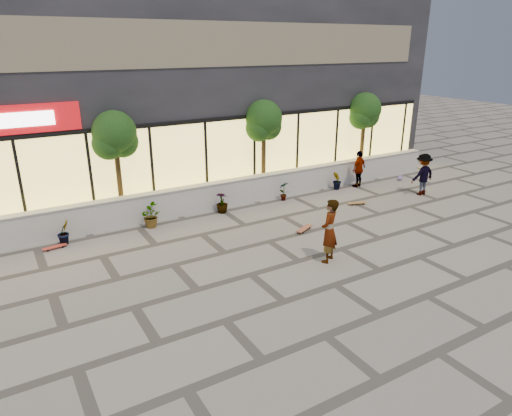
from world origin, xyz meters
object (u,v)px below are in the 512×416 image
tree_east (365,113)px  skater_right_near (359,169)px  skater_right_far (423,174)px  tree_midwest (115,138)px  skateboard_center (304,228)px  skateboard_left (55,247)px  skater_center (329,231)px  tree_mideast (264,123)px  skateboard_right_near (357,203)px  skateboard_right_far (400,178)px

tree_east → skater_right_near: size_ratio=2.40×
skater_right_far → tree_midwest: bearing=-15.7°
skateboard_center → skateboard_left: bearing=134.5°
skater_center → skateboard_left: (-6.79, 4.98, -0.88)m
tree_midwest → tree_mideast: 6.00m
skater_right_near → skater_center: bearing=24.9°
skateboard_center → skateboard_right_near: 3.56m
skater_right_far → skateboard_center: 6.68m
skateboard_right_far → skateboard_left: bearing=142.1°
tree_midwest → skater_right_near: tree_midwest is taller
skateboard_right_near → tree_east: bearing=65.0°
skater_right_far → skateboard_right_far: size_ratio=2.68×
skater_center → skateboard_center: skater_center is taller
tree_mideast → skateboard_right_far: tree_mideast is taller
skater_right_far → skater_right_near: bearing=-53.5°
skateboard_center → skater_right_near: bearing=4.3°
tree_midwest → tree_east: 11.50m
tree_midwest → tree_east: bearing=0.0°
skateboard_center → skateboard_right_near: skateboard_center is taller
skateboard_left → tree_east: bearing=-1.5°
tree_east → skater_center: (-7.27, -6.48, -2.03)m
tree_mideast → skater_right_far: 6.98m
skateboard_center → skater_right_far: bearing=-19.3°
skater_right_near → skateboard_center: bearing=13.5°
skater_right_far → skateboard_left: size_ratio=2.38×
tree_east → skateboard_left: tree_east is taller
skater_right_near → skateboard_center: 5.88m
skater_center → skateboard_left: 8.46m
skater_center → skater_right_near: skater_center is taller
skater_right_near → skateboard_left: 12.65m
tree_mideast → skateboard_left: tree_mideast is taller
tree_midwest → skater_right_far: size_ratio=2.23×
skater_center → skateboard_right_far: 9.82m
tree_mideast → tree_east: size_ratio=1.00×
tree_east → skater_center: 9.95m
skater_center → skateboard_right_far: bearing=178.5°
skateboard_center → skateboard_right_far: size_ratio=1.28×
tree_east → tree_midwest: bearing=180.0°
tree_midwest → skater_right_near: bearing=-7.9°
skateboard_right_near → skater_center: bearing=-122.8°
skater_center → tree_mideast: bearing=-137.3°
tree_mideast → skateboard_left: size_ratio=5.31×
skater_right_far → skateboard_right_far: bearing=-115.1°
skater_right_far → tree_mideast: bearing=-31.1°
tree_mideast → skater_right_near: size_ratio=2.40×
skateboard_left → skateboard_right_near: 11.08m
tree_mideast → skater_center: 7.02m
skater_center → skateboard_left: size_ratio=2.59×
skater_right_near → skater_right_far: size_ratio=0.93×
skateboard_right_far → skateboard_right_near: bearing=163.9°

